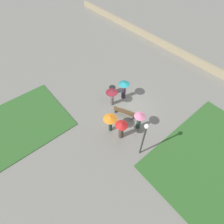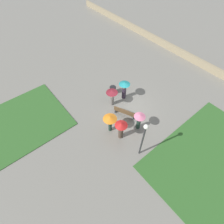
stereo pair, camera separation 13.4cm
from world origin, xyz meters
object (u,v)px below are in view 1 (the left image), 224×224
park_bench (124,112)px  crowd_person_teal (124,88)px  trash_bin (112,90)px  crowd_person_maroon (112,95)px  crowd_person_pink (139,119)px  crowd_person_red (121,128)px  lamp_post (144,136)px  crowd_person_orange (110,120)px

park_bench → crowd_person_teal: crowd_person_teal is taller
trash_bin → crowd_person_maroon: (-1.09, 1.00, 0.81)m
crowd_person_pink → crowd_person_red: bearing=95.2°
trash_bin → crowd_person_red: crowd_person_red is taller
crowd_person_maroon → crowd_person_red: crowd_person_red is taller
lamp_post → crowd_person_pink: bearing=-41.7°
lamp_post → crowd_person_red: 2.36m
lamp_post → crowd_person_teal: bearing=-30.1°
crowd_person_pink → crowd_person_orange: size_ratio=0.96×
crowd_person_pink → crowd_person_teal: size_ratio=0.90×
crowd_person_maroon → lamp_post: bearing=96.1°
crowd_person_pink → crowd_person_teal: (3.41, -1.42, 0.06)m
crowd_person_maroon → crowd_person_orange: size_ratio=0.96×
park_bench → crowd_person_orange: size_ratio=1.09×
park_bench → crowd_person_red: 2.36m
trash_bin → crowd_person_red: (-4.30, 2.71, 0.85)m
park_bench → crowd_person_pink: 1.83m
crowd_person_pink → crowd_person_red: size_ratio=0.92×
lamp_post → crowd_person_orange: (3.06, 0.39, -1.06)m
crowd_person_pink → crowd_person_maroon: size_ratio=1.00×
park_bench → crowd_person_pink: size_ratio=1.13×
park_bench → crowd_person_teal: (1.72, -1.45, 0.75)m
crowd_person_teal → crowd_person_pink: bearing=-112.8°
trash_bin → crowd_person_teal: bearing=-159.1°
crowd_person_teal → park_bench: bearing=-130.2°
crowd_person_teal → crowd_person_orange: (-2.12, 3.39, 0.17)m
park_bench → crowd_person_maroon: bearing=-24.9°
park_bench → crowd_person_teal: 2.37m
crowd_person_maroon → trash_bin: bearing=-109.7°
crowd_person_pink → crowd_person_teal: crowd_person_teal is taller
lamp_post → trash_bin: bearing=-22.1°
park_bench → trash_bin: bearing=-43.9°
trash_bin → crowd_person_maroon: size_ratio=0.46×
lamp_post → trash_bin: size_ratio=4.77×
trash_bin → crowd_person_maroon: 1.68m
lamp_post → crowd_person_red: (2.02, 0.14, -1.21)m
crowd_person_pink → crowd_person_orange: bearing=70.1°
crowd_person_teal → crowd_person_orange: crowd_person_teal is taller
crowd_person_red → lamp_post: bearing=-42.9°
crowd_person_red → crowd_person_maroon: bearing=104.9°
crowd_person_orange → park_bench: bearing=164.8°
lamp_post → crowd_person_teal: (5.17, -3.00, -1.23)m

